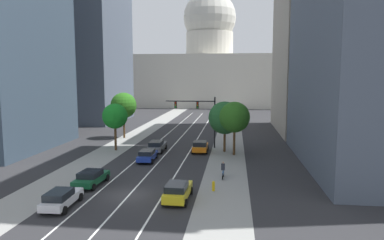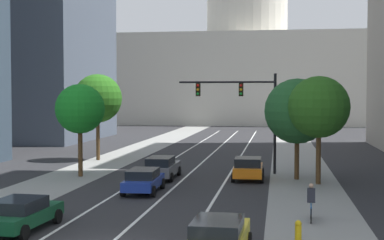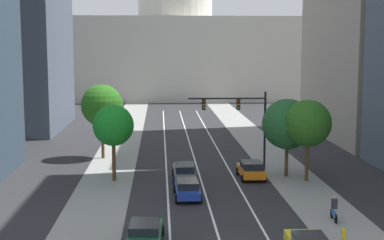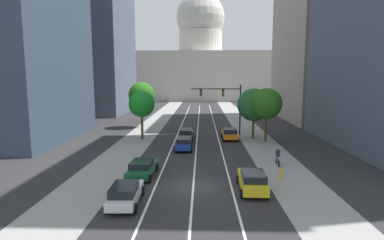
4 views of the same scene
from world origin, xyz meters
The scene contains 18 objects.
ground_plane centered at (0.00, 40.00, 0.00)m, with size 400.00×400.00×0.00m, color #2B2B2D.
sidewalk_left centered at (-8.04, 35.00, 0.01)m, with size 4.47×130.00×0.01m, color gray.
sidewalk_right centered at (8.04, 35.00, 0.01)m, with size 4.47×130.00×0.01m, color gray.
lane_stripe_left centered at (-2.90, 25.00, 0.01)m, with size 0.16×90.00×0.01m, color white.
lane_stripe_center centered at (0.00, 25.00, 0.01)m, with size 0.16×90.00×0.01m, color white.
lane_stripe_right centered at (2.90, 25.00, 0.01)m, with size 0.16×90.00×0.01m, color white.
capitol_building centered at (0.00, 95.46, 13.53)m, with size 54.53×23.98×40.32m.
car_gray centered at (-1.45, 17.75, 0.82)m, with size 1.97×4.70×1.57m.
car_orange centered at (4.35, 18.22, 0.80)m, with size 2.15×4.19×1.54m.
car_green centered at (-4.35, 2.30, 0.73)m, with size 2.24×4.61×1.39m.
car_blue centered at (-1.45, 12.29, 0.75)m, with size 2.01×4.42×1.40m.
traffic_signal_mast centered at (3.99, 21.42, 5.11)m, with size 7.11×0.39×7.26m.
fire_hydrant centered at (7.13, 1.96, 0.46)m, with size 0.26×0.35×0.91m.
cyclist centered at (7.84, 6.04, 0.85)m, with size 0.37×1.70×1.72m.
street_tree_near_left centered at (-7.37, 18.09, 4.73)m, with size 3.47×3.47×6.49m.
street_tree_mid_right centered at (7.60, 18.93, 4.62)m, with size 4.41×4.41×6.84m.
street_tree_mid_left centered at (-9.29, 27.98, 5.40)m, with size 4.25×4.25×7.54m.
street_tree_near_right centered at (8.89, 17.02, 4.94)m, with size 3.96×3.96×6.94m.
Camera 3 is at (-3.43, -28.92, 11.35)m, focal length 52.67 mm.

